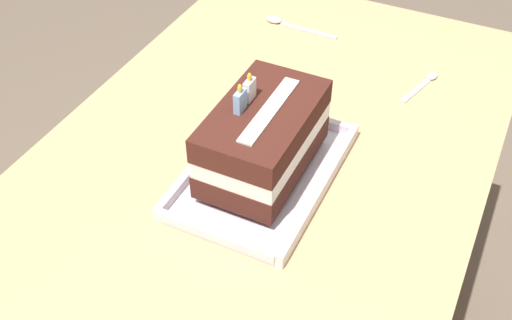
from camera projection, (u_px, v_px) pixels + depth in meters
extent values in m
cube|color=tan|center=(250.00, 179.00, 1.01)|extent=(1.23, 0.70, 0.04)
cube|color=tan|center=(458.00, 180.00, 1.53)|extent=(0.06, 0.06, 0.69)
cube|color=tan|center=(245.00, 115.00, 1.71)|extent=(0.06, 0.06, 0.69)
cube|color=silver|center=(262.00, 175.00, 0.98)|extent=(0.31, 0.21, 0.01)
cube|color=silver|center=(320.00, 189.00, 0.94)|extent=(0.31, 0.01, 0.02)
cube|color=silver|center=(207.00, 151.00, 1.01)|extent=(0.31, 0.01, 0.02)
cube|color=silver|center=(216.00, 236.00, 0.87)|extent=(0.01, 0.18, 0.02)
cube|color=silver|center=(300.00, 115.00, 1.07)|extent=(0.01, 0.18, 0.02)
cube|color=#451E17|center=(262.00, 156.00, 0.96)|extent=(0.22, 0.13, 0.04)
cube|color=white|center=(262.00, 139.00, 0.93)|extent=(0.22, 0.13, 0.03)
cube|color=#451E17|center=(262.00, 121.00, 0.91)|extent=(0.22, 0.13, 0.04)
cube|color=silver|center=(269.00, 111.00, 0.89)|extent=(0.16, 0.02, 0.00)
cube|color=#8CB7EA|center=(240.00, 101.00, 0.88)|extent=(0.02, 0.01, 0.03)
ellipsoid|color=yellow|center=(240.00, 88.00, 0.87)|extent=(0.01, 0.01, 0.01)
cube|color=white|center=(250.00, 90.00, 0.90)|extent=(0.02, 0.01, 0.03)
ellipsoid|color=yellow|center=(249.00, 77.00, 0.89)|extent=(0.01, 0.01, 0.01)
ellipsoid|color=silver|center=(274.00, 19.00, 1.33)|extent=(0.02, 0.03, 0.01)
cube|color=silver|center=(309.00, 30.00, 1.31)|extent=(0.02, 0.13, 0.00)
ellipsoid|color=silver|center=(432.00, 76.00, 1.18)|extent=(0.03, 0.02, 0.01)
cube|color=silver|center=(416.00, 91.00, 1.15)|extent=(0.09, 0.03, 0.00)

